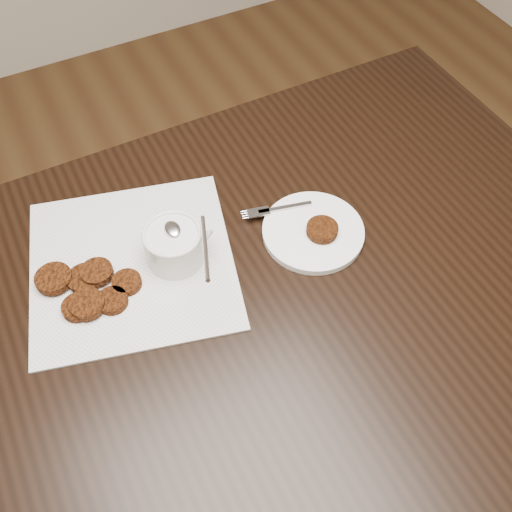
{
  "coord_description": "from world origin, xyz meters",
  "views": [
    {
      "loc": [
        -0.19,
        -0.35,
        1.55
      ],
      "look_at": [
        0.06,
        0.14,
        0.8
      ],
      "focal_mm": 40.6,
      "sensor_mm": 36.0,
      "label": 1
    }
  ],
  "objects_px": {
    "table": "(239,399)",
    "sauce_ramekin": "(172,233)",
    "plate_with_patty": "(313,229)",
    "napkin": "(132,263)"
  },
  "relations": [
    {
      "from": "napkin",
      "to": "sauce_ramekin",
      "type": "distance_m",
      "value": 0.1
    },
    {
      "from": "napkin",
      "to": "sauce_ramekin",
      "type": "bearing_deg",
      "value": -18.69
    },
    {
      "from": "plate_with_patty",
      "to": "sauce_ramekin",
      "type": "bearing_deg",
      "value": 165.7
    },
    {
      "from": "table",
      "to": "plate_with_patty",
      "type": "distance_m",
      "value": 0.44
    },
    {
      "from": "sauce_ramekin",
      "to": "plate_with_patty",
      "type": "distance_m",
      "value": 0.25
    },
    {
      "from": "napkin",
      "to": "table",
      "type": "bearing_deg",
      "value": -53.77
    },
    {
      "from": "table",
      "to": "sauce_ramekin",
      "type": "height_order",
      "value": "sauce_ramekin"
    },
    {
      "from": "table",
      "to": "napkin",
      "type": "distance_m",
      "value": 0.42
    },
    {
      "from": "sauce_ramekin",
      "to": "napkin",
      "type": "bearing_deg",
      "value": 161.31
    },
    {
      "from": "plate_with_patty",
      "to": "table",
      "type": "bearing_deg",
      "value": -159.05
    }
  ]
}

